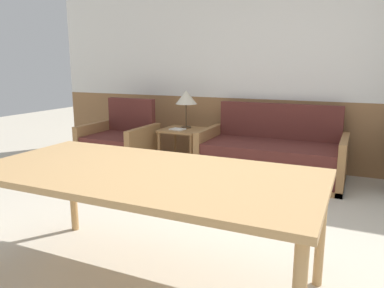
{
  "coord_description": "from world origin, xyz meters",
  "views": [
    {
      "loc": [
        0.99,
        -2.47,
        1.4
      ],
      "look_at": [
        -0.6,
        1.03,
        0.59
      ],
      "focal_mm": 35.0,
      "sensor_mm": 36.0,
      "label": 1
    }
  ],
  "objects_px": {
    "couch": "(271,157)",
    "dining_table": "(145,180)",
    "armchair": "(120,147)",
    "table_lamp": "(186,98)",
    "side_table": "(182,135)"
  },
  "relations": [
    {
      "from": "couch",
      "to": "table_lamp",
      "type": "relative_size",
      "value": 3.36
    },
    {
      "from": "armchair",
      "to": "side_table",
      "type": "xyz_separation_m",
      "value": [
        0.81,
        0.34,
        0.17
      ]
    },
    {
      "from": "side_table",
      "to": "dining_table",
      "type": "xyz_separation_m",
      "value": [
        1.04,
        -2.66,
        0.26
      ]
    },
    {
      "from": "couch",
      "to": "table_lamp",
      "type": "bearing_deg",
      "value": 175.65
    },
    {
      "from": "armchair",
      "to": "table_lamp",
      "type": "xyz_separation_m",
      "value": [
        0.82,
        0.43,
        0.68
      ]
    },
    {
      "from": "armchair",
      "to": "dining_table",
      "type": "bearing_deg",
      "value": -61.83
    },
    {
      "from": "armchair",
      "to": "table_lamp",
      "type": "distance_m",
      "value": 1.15
    },
    {
      "from": "armchair",
      "to": "dining_table",
      "type": "height_order",
      "value": "armchair"
    },
    {
      "from": "couch",
      "to": "armchair",
      "type": "distance_m",
      "value": 2.07
    },
    {
      "from": "couch",
      "to": "dining_table",
      "type": "bearing_deg",
      "value": -94.27
    },
    {
      "from": "side_table",
      "to": "dining_table",
      "type": "height_order",
      "value": "dining_table"
    },
    {
      "from": "table_lamp",
      "to": "dining_table",
      "type": "relative_size",
      "value": 0.24
    },
    {
      "from": "armchair",
      "to": "table_lamp",
      "type": "relative_size",
      "value": 1.79
    },
    {
      "from": "armchair",
      "to": "side_table",
      "type": "relative_size",
      "value": 1.71
    },
    {
      "from": "couch",
      "to": "dining_table",
      "type": "height_order",
      "value": "couch"
    }
  ]
}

